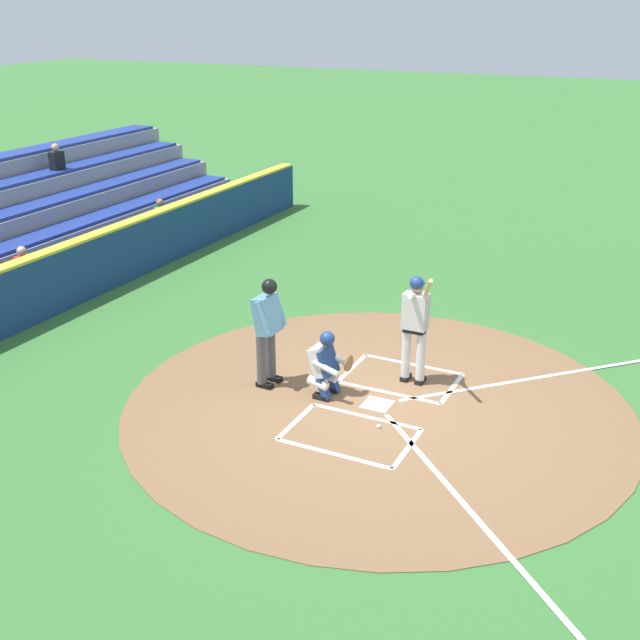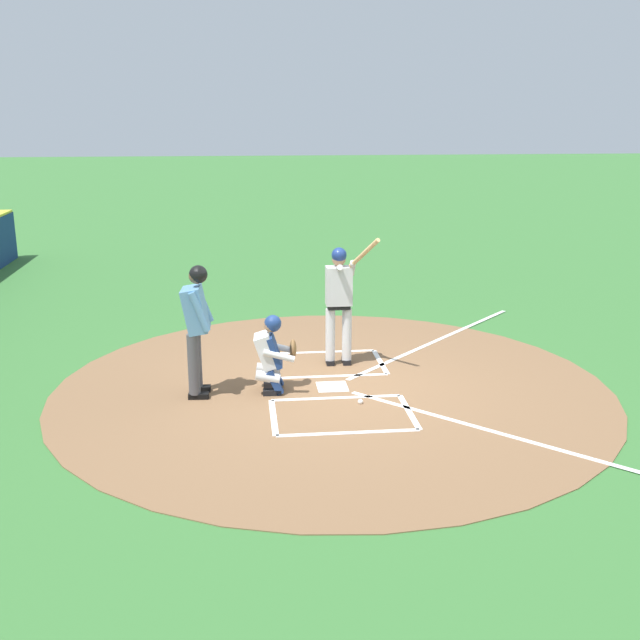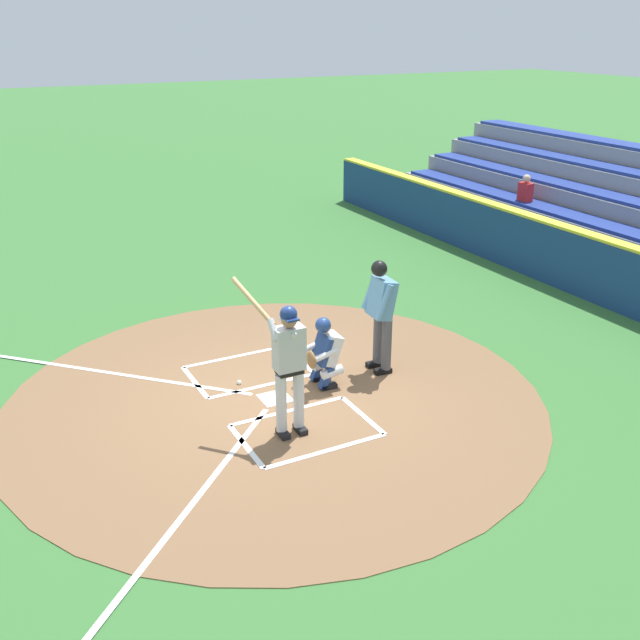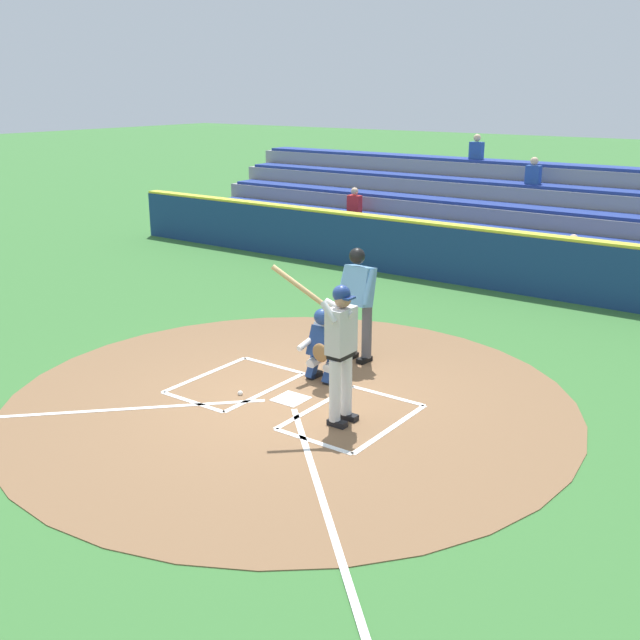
% 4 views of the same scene
% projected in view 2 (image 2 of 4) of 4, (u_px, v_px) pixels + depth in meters
% --- Properties ---
extents(ground_plane, '(120.00, 120.00, 0.00)m').
position_uv_depth(ground_plane, '(332.00, 388.00, 11.02)').
color(ground_plane, '#387033').
extents(dirt_circle, '(8.00, 8.00, 0.01)m').
position_uv_depth(dirt_circle, '(332.00, 387.00, 11.01)').
color(dirt_circle, brown).
rests_on(dirt_circle, ground).
extents(home_plate_and_chalk, '(7.93, 4.91, 0.01)m').
position_uv_depth(home_plate_and_chalk, '(392.00, 384.00, 11.10)').
color(home_plate_and_chalk, white).
rests_on(home_plate_and_chalk, dirt_circle).
extents(batter, '(0.93, 0.70, 2.13)m').
position_uv_depth(batter, '(340.00, 297.00, 11.70)').
color(batter, silver).
rests_on(batter, ground).
extents(catcher, '(0.59, 0.63, 1.13)m').
position_uv_depth(catcher, '(272.00, 352.00, 10.72)').
color(catcher, black).
rests_on(catcher, ground).
extents(plate_umpire, '(0.60, 0.44, 1.86)m').
position_uv_depth(plate_umpire, '(196.00, 322.00, 10.43)').
color(plate_umpire, '#4C4C51').
rests_on(plate_umpire, ground).
extents(baseball, '(0.07, 0.07, 0.07)m').
position_uv_depth(baseball, '(360.00, 402.00, 10.38)').
color(baseball, white).
rests_on(baseball, ground).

